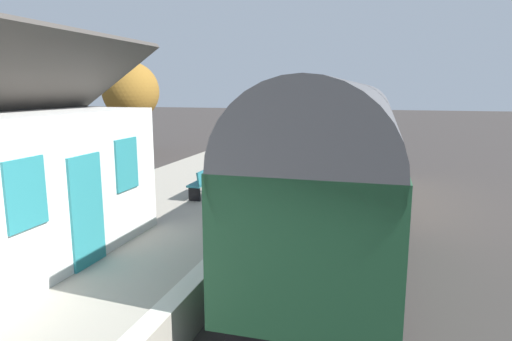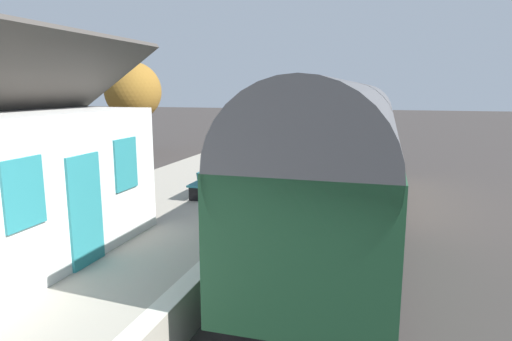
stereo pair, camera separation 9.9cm
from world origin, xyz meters
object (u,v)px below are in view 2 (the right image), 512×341
at_px(bench_mid_platform, 204,182).
at_px(station_sign_board, 292,137).
at_px(planter_bench_left, 236,148).
at_px(tree_mid_background, 133,92).
at_px(planter_corner_building, 253,147).
at_px(bench_by_lamp, 265,147).
at_px(planter_edge_near, 297,157).
at_px(train, 347,154).

height_order(bench_mid_platform, station_sign_board, station_sign_board).
relative_size(bench_mid_platform, planter_bench_left, 1.82).
height_order(station_sign_board, tree_mid_background, tree_mid_background).
relative_size(planter_corner_building, planter_bench_left, 0.94).
bearing_deg(planter_bench_left, tree_mid_background, 62.27).
relative_size(bench_by_lamp, tree_mid_background, 0.24).
distance_m(planter_edge_near, tree_mid_background, 13.76).
xyz_separation_m(bench_mid_platform, tree_mid_background, (12.61, 10.03, 2.62)).
bearing_deg(planter_bench_left, station_sign_board, -116.32).
xyz_separation_m(bench_mid_platform, bench_by_lamp, (8.56, 0.37, 0.00)).
relative_size(train, tree_mid_background, 2.77).
bearing_deg(planter_bench_left, planter_edge_near, -122.71).
xyz_separation_m(planter_corner_building, tree_mid_background, (3.90, 8.98, 2.69)).
height_order(bench_by_lamp, tree_mid_background, tree_mid_background).
xyz_separation_m(train, planter_bench_left, (7.18, 5.96, -0.97)).
distance_m(bench_by_lamp, planter_edge_near, 3.31).
bearing_deg(station_sign_board, train, -153.21).
height_order(planter_corner_building, tree_mid_background, tree_mid_background).
bearing_deg(station_sign_board, planter_corner_building, 50.35).
bearing_deg(planter_bench_left, bench_by_lamp, -77.59).
bearing_deg(bench_by_lamp, planter_corner_building, 77.29).
distance_m(train, planter_corner_building, 9.32).
distance_m(bench_mid_platform, planter_edge_near, 6.26).
bearing_deg(station_sign_board, bench_by_lamp, 43.23).
xyz_separation_m(planter_corner_building, planter_bench_left, (-0.45, 0.70, -0.01)).
bearing_deg(train, planter_edge_near, 26.55).
xyz_separation_m(train, planter_edge_near, (4.94, 2.47, -0.96)).
bearing_deg(bench_mid_platform, planter_corner_building, 6.86).
xyz_separation_m(planter_corner_building, station_sign_board, (-1.99, -2.40, 0.79)).
height_order(planter_bench_left, tree_mid_background, tree_mid_background).
bearing_deg(train, planter_bench_left, 39.67).
bearing_deg(planter_corner_building, planter_edge_near, -134.07).
bearing_deg(bench_mid_platform, planter_edge_near, -16.12).
bearing_deg(tree_mid_background, planter_corner_building, -113.45).
xyz_separation_m(planter_edge_near, station_sign_board, (0.70, 0.38, 0.78)).
distance_m(train, planter_edge_near, 5.61).
distance_m(bench_mid_platform, bench_by_lamp, 8.57).
height_order(train, planter_corner_building, train).
xyz_separation_m(train, station_sign_board, (5.65, 2.85, -0.17)).
distance_m(bench_mid_platform, planter_corner_building, 8.77).
relative_size(train, planter_edge_near, 20.45).
height_order(planter_edge_near, planter_bench_left, planter_edge_near).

